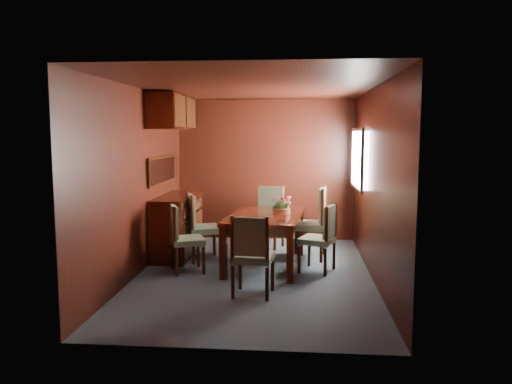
# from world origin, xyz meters

# --- Properties ---
(ground) EXTENTS (4.50, 4.50, 0.00)m
(ground) POSITION_xyz_m (0.00, 0.00, 0.00)
(ground) COLOR #313C43
(ground) RESTS_ON ground
(room_shell) EXTENTS (3.06, 4.52, 2.41)m
(room_shell) POSITION_xyz_m (-0.10, 0.33, 1.63)
(room_shell) COLOR black
(room_shell) RESTS_ON ground
(sideboard) EXTENTS (0.48, 1.40, 0.90)m
(sideboard) POSITION_xyz_m (-1.25, 1.00, 0.45)
(sideboard) COLOR black
(sideboard) RESTS_ON ground
(dining_table) EXTENTS (1.10, 1.62, 0.72)m
(dining_table) POSITION_xyz_m (0.12, 0.44, 0.62)
(dining_table) COLOR black
(dining_table) RESTS_ON ground
(chair_left_near) EXTENTS (0.54, 0.55, 0.90)m
(chair_left_near) POSITION_xyz_m (-0.95, 0.05, 0.50)
(chair_left_near) COLOR black
(chair_left_near) RESTS_ON ground
(chair_left_far) EXTENTS (0.58, 0.59, 0.97)m
(chair_left_far) POSITION_xyz_m (-0.86, 0.69, 0.54)
(chair_left_far) COLOR black
(chair_left_far) RESTS_ON ground
(chair_right_near) EXTENTS (0.54, 0.55, 0.90)m
(chair_right_near) POSITION_xyz_m (0.88, 0.22, 0.50)
(chair_right_near) COLOR black
(chair_right_near) RESTS_ON ground
(chair_right_far) EXTENTS (0.53, 0.55, 1.05)m
(chair_right_far) POSITION_xyz_m (0.79, 0.93, 0.59)
(chair_right_far) COLOR black
(chair_right_far) RESTS_ON ground
(chair_head) EXTENTS (0.49, 0.47, 0.94)m
(chair_head) POSITION_xyz_m (0.05, -0.86, 0.52)
(chair_head) COLOR black
(chair_head) RESTS_ON ground
(chair_foot) EXTENTS (0.58, 0.56, 0.99)m
(chair_foot) POSITION_xyz_m (0.09, 1.62, 0.55)
(chair_foot) COLOR black
(chair_foot) RESTS_ON ground
(flower_centerpiece) EXTENTS (0.26, 0.26, 0.26)m
(flower_centerpiece) POSITION_xyz_m (0.33, 0.54, 0.85)
(flower_centerpiece) COLOR #B06035
(flower_centerpiece) RESTS_ON dining_table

